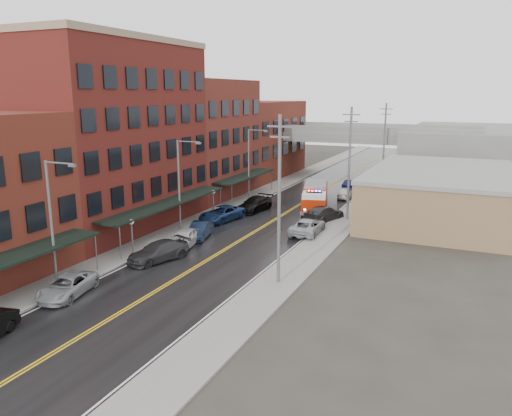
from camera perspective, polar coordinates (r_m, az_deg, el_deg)
The scene contains 33 objects.
ground at distance 28.80m, azimuth -23.66°, elevation -15.88°, with size 220.00×220.00×0.00m, color #2D2B26.
road at distance 52.07m, azimuth 1.30°, elevation -1.86°, with size 11.00×160.00×0.02m, color black.
sidewalk_left at distance 55.21m, azimuth -5.70°, elevation -0.98°, with size 3.00×160.00×0.15m, color slate.
sidewalk_right at distance 49.77m, azimuth 9.07°, elevation -2.65°, with size 3.00×160.00×0.15m, color slate.
curb_left at distance 54.43m, azimuth -4.19°, elevation -1.16°, with size 0.30×160.00×0.15m, color gray.
curb_right at distance 50.21m, azimuth 7.25°, elevation -2.45°, with size 0.30×160.00×0.15m, color gray.
brick_building_b at distance 51.46m, azimuth -15.72°, elevation 7.66°, with size 9.00×20.00×18.00m, color #5A1717.
brick_building_c at distance 65.93m, azimuth -5.84°, elevation 7.85°, with size 9.00×15.00×15.00m, color maroon.
brick_building_far at distance 81.63m, azimuth 0.37°, elevation 7.85°, with size 9.00×20.00×12.00m, color maroon.
tan_building at distance 57.52m, azimuth 20.22°, elevation 1.31°, with size 14.00×22.00×5.00m, color #8A674A.
right_far_block at distance 86.89m, azimuth 23.16°, elevation 5.80°, with size 18.00×30.00×8.00m, color slate.
awning_1 at distance 48.88m, azimuth -10.04°, elevation 0.55°, with size 2.60×18.00×3.09m.
awning_2 at distance 63.82m, azimuth -1.21°, elevation 3.66°, with size 2.60×13.00×3.09m.
globe_lamp_1 at distance 42.94m, azimuth -14.02°, elevation -2.32°, with size 0.44×0.44×3.12m.
globe_lamp_2 at distance 54.28m, azimuth -4.92°, elevation 1.21°, with size 0.44×0.44×3.12m.
street_lamp_0 at distance 36.63m, azimuth -22.15°, elevation -0.90°, with size 2.64×0.22×9.00m.
street_lamp_1 at distance 48.76m, azimuth -8.57°, elevation 3.20°, with size 2.64×0.22×9.00m.
street_lamp_2 at distance 62.65m, azimuth -0.64°, elevation 5.52°, with size 2.64×0.22×9.00m.
utility_pole_0 at distance 34.45m, azimuth 2.66°, elevation 1.14°, with size 1.80×0.24×12.00m.
utility_pole_1 at distance 53.30m, azimuth 10.64°, elevation 5.18°, with size 1.80×0.24×12.00m.
utility_pole_2 at distance 72.77m, azimuth 14.43°, elevation 7.05°, with size 1.80×0.24×12.00m.
overpass at distance 81.11m, azimuth 10.24°, elevation 7.60°, with size 40.00×10.00×7.50m.
fire_truck at distance 58.15m, azimuth 6.77°, elevation 1.32°, with size 5.03×8.86×3.08m.
parked_car_left_2 at distance 36.31m, azimuth -20.76°, elevation -8.34°, with size 2.28×4.95×1.38m, color gray.
parked_car_left_3 at distance 41.51m, azimuth -11.10°, elevation -4.90°, with size 2.20×5.41×1.57m, color #2B2B2D.
parked_car_left_4 at distance 44.77m, azimuth -8.25°, elevation -3.43°, with size 1.91×4.74×1.62m, color #BBBBBB.
parked_car_left_5 at distance 47.36m, azimuth -6.45°, elevation -2.54°, with size 1.57×4.49×1.48m, color black.
parked_car_left_6 at distance 53.35m, azimuth -3.94°, elevation -0.65°, with size 2.64×5.73×1.59m, color #14254B.
parked_car_left_7 at distance 57.69m, azimuth -0.15°, elevation 0.45°, with size 2.29×5.63×1.63m, color black.
parked_car_right_0 at distance 48.55m, azimuth 5.92°, elevation -2.10°, with size 2.56×5.54×1.54m, color #9A9DA2.
parked_car_right_1 at distance 53.86m, azimuth 7.77°, elevation -0.60°, with size 2.24×5.52×1.60m, color #2B2B2D.
parked_car_right_2 at distance 65.68m, azimuth 10.14°, elevation 1.71°, with size 1.69×4.19×1.43m, color silver.
parked_car_right_3 at distance 71.46m, azimuth 10.96°, elevation 2.62°, with size 1.60×4.59×1.51m, color black.
Camera 1 is at (19.54, -16.37, 13.41)m, focal length 35.00 mm.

